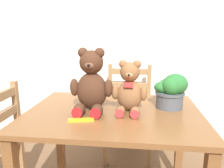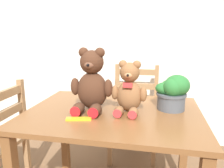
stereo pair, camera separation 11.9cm
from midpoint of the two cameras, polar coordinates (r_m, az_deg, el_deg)
name	(u,v)px [view 1 (the left image)]	position (r m, az deg, el deg)	size (l,w,h in m)	color
wall_back	(125,29)	(2.51, 1.92, 14.18)	(8.00, 0.04, 2.60)	silver
dining_table	(113,127)	(1.50, -1.94, -11.21)	(1.14, 0.84, 0.75)	brown
wooden_chair_behind	(128,113)	(2.26, 2.82, -7.63)	(0.45, 0.43, 0.94)	#997047
teddy_bear_left	(91,84)	(1.45, -7.75, 0.03)	(0.29, 0.28, 0.41)	#472819
teddy_bear_right	(129,90)	(1.42, 2.17, -1.51)	(0.23, 0.24, 0.34)	brown
potted_plant	(171,90)	(1.52, 12.95, -1.57)	(0.22, 0.23, 0.24)	#4C5156
chocolate_bar	(81,120)	(1.32, -10.69, -9.26)	(0.15, 0.04, 0.01)	gold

